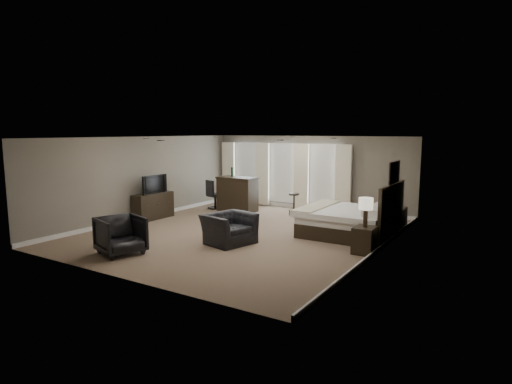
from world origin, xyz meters
The scene contains 16 objects.
room centered at (0.00, 0.00, 1.30)m, with size 7.60×8.60×2.64m.
window_bay centered at (-1.00, 4.11, 1.20)m, with size 5.25×0.20×2.30m.
bed centered at (2.58, 1.29, 0.73)m, with size 2.30×2.19×1.46m, color silver.
nightstand_near centered at (3.47, -0.16, 0.31)m, with size 0.46×0.56×0.61m, color black.
nightstand_far centered at (3.47, 2.74, 0.31)m, with size 0.47×0.57×0.62m, color black.
lamp_near centered at (3.47, -0.16, 0.95)m, with size 0.32×0.32×0.67m, color beige.
lamp_far centered at (3.47, 2.74, 0.94)m, with size 0.31×0.31×0.64m, color beige.
wall_art centered at (3.70, 1.29, 1.75)m, with size 0.04×0.96×0.56m, color slate.
dresser centered at (-3.45, 0.08, 0.41)m, with size 0.46×1.42×0.82m, color black.
tv centered at (-3.45, 0.08, 0.89)m, with size 1.01×0.58×0.13m, color black.
armchair_near centered at (0.34, -1.09, 0.50)m, with size 1.15×0.75×1.01m, color black.
armchair_far centered at (-1.20, -3.14, 0.48)m, with size 0.93×0.87×0.96m, color black.
bar_counter centered at (-1.93, 2.59, 0.60)m, with size 1.38×0.72×1.21m, color black.
bar_stool_left centered at (-2.87, 3.68, 0.38)m, with size 0.36×0.36×0.76m, color black.
bar_stool_right centered at (0.09, 2.96, 0.37)m, with size 0.35×0.35×0.74m, color black.
desk_chair centered at (-2.88, 2.57, 0.52)m, with size 0.53×0.53×1.05m, color black.
Camera 1 is at (6.39, -9.52, 2.77)m, focal length 30.00 mm.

